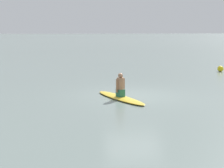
# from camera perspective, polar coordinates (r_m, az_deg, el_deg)

# --- Properties ---
(ground_plane) EXTENTS (400.00, 400.00, 0.00)m
(ground_plane) POSITION_cam_1_polar(r_m,az_deg,el_deg) (14.35, 3.85, -2.06)
(ground_plane) COLOR slate
(surfboard) EXTENTS (2.06, 3.26, 0.11)m
(surfboard) POSITION_cam_1_polar(r_m,az_deg,el_deg) (13.68, 1.47, -2.40)
(surfboard) COLOR gold
(surfboard) RESTS_ON ground
(person_paddler) EXTENTS (0.42, 0.41, 0.99)m
(person_paddler) POSITION_cam_1_polar(r_m,az_deg,el_deg) (13.58, 1.47, -0.33)
(person_paddler) COLOR #26664C
(person_paddler) RESTS_ON surfboard
(buoy_marker) EXTENTS (0.40, 0.40, 0.40)m
(buoy_marker) POSITION_cam_1_polar(r_m,az_deg,el_deg) (23.61, 18.37, 2.54)
(buoy_marker) COLOR yellow
(buoy_marker) RESTS_ON ground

